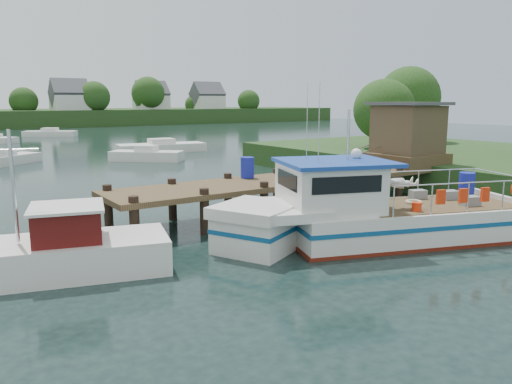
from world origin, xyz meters
TOP-DOWN VIEW (x-y plane):
  - ground_plane at (0.00, 0.00)m, footprint 160.00×160.00m
  - near_shore at (16.88, -0.73)m, footprint 16.00×30.00m
  - dock at (6.51, 0.01)m, footprint 16.60×3.00m
  - lobster_boat at (0.82, -5.13)m, footprint 10.39×5.82m
  - work_boat at (-8.65, -2.59)m, footprint 7.31×3.80m
  - moored_far at (3.39, 52.36)m, footprint 6.65×5.17m
  - moored_a at (-6.12, 23.28)m, footprint 5.91×5.18m
  - moored_b at (3.46, 19.95)m, footprint 5.25×5.02m
  - moored_c at (7.15, 25.59)m, footprint 7.94×3.66m

SIDE VIEW (x-z plane):
  - ground_plane at x=0.00m, z-range 0.00..0.00m
  - moored_a at x=-6.12m, z-range -0.14..0.95m
  - moored_far at x=3.39m, z-range -0.14..0.95m
  - moored_b at x=3.46m, z-range -0.15..1.04m
  - moored_c at x=7.15m, z-range -0.16..1.05m
  - work_boat at x=-8.65m, z-range -1.31..2.53m
  - lobster_boat at x=0.82m, z-range -1.62..3.47m
  - near_shore at x=16.88m, z-range -1.83..5.93m
  - dock at x=6.51m, z-range -0.15..4.63m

